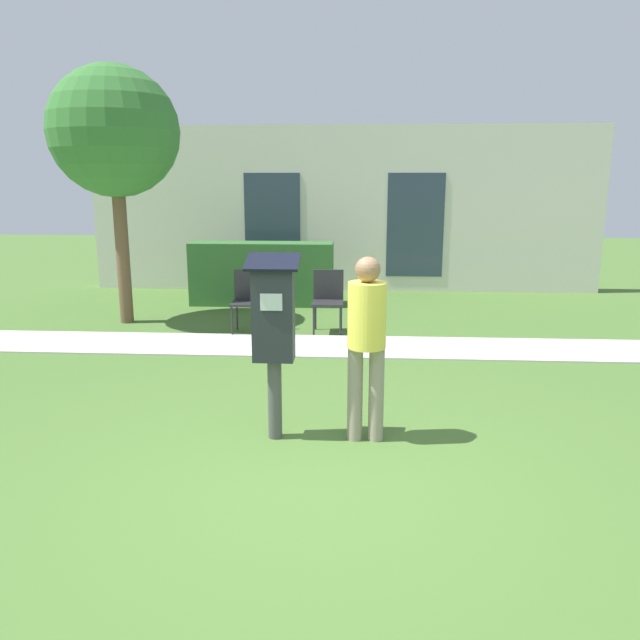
{
  "coord_description": "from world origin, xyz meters",
  "views": [
    {
      "loc": [
        0.3,
        -4.22,
        2.2
      ],
      "look_at": [
        -0.01,
        0.81,
        1.05
      ],
      "focal_mm": 35.0,
      "sensor_mm": 36.0,
      "label": 1
    }
  ],
  "objects": [
    {
      "name": "person_standing",
      "position": [
        0.38,
        0.81,
        0.93
      ],
      "size": [
        0.32,
        0.32,
        1.58
      ],
      "rotation": [
        0.0,
        0.0,
        0.48
      ],
      "color": "gray",
      "rests_on": "ground"
    },
    {
      "name": "hedge_row",
      "position": [
        -1.4,
        6.63,
        0.55
      ],
      "size": [
        2.51,
        0.6,
        1.1
      ],
      "color": "#33662D",
      "rests_on": "ground"
    },
    {
      "name": "building_facade",
      "position": [
        0.0,
        8.23,
        1.6
      ],
      "size": [
        10.0,
        0.26,
        3.2
      ],
      "color": "silver",
      "rests_on": "ground"
    },
    {
      "name": "tree",
      "position": [
        -3.29,
        5.08,
        2.84
      ],
      "size": [
        1.9,
        1.9,
        3.82
      ],
      "color": "brown",
      "rests_on": "ground"
    },
    {
      "name": "sidewalk",
      "position": [
        0.0,
        3.8,
        0.01
      ],
      "size": [
        12.0,
        1.1,
        0.02
      ],
      "color": "beige",
      "rests_on": "ground"
    },
    {
      "name": "parking_meter",
      "position": [
        -0.4,
        0.8,
        1.02
      ],
      "size": [
        0.44,
        0.31,
        1.59
      ],
      "color": "#4C4C4C",
      "rests_on": "ground"
    },
    {
      "name": "outdoor_chair_left",
      "position": [
        -1.29,
        4.6,
        0.53
      ],
      "size": [
        0.44,
        0.44,
        0.9
      ],
      "rotation": [
        0.0,
        0.0,
        -0.11
      ],
      "color": "#262628",
      "rests_on": "ground"
    },
    {
      "name": "ground_plane",
      "position": [
        0.0,
        0.0,
        0.0
      ],
      "size": [
        40.0,
        40.0,
        0.0
      ],
      "primitive_type": "plane",
      "color": "#476B2D"
    },
    {
      "name": "outdoor_chair_middle",
      "position": [
        -0.13,
        4.67,
        0.53
      ],
      "size": [
        0.44,
        0.44,
        0.9
      ],
      "rotation": [
        0.0,
        0.0,
        0.06
      ],
      "color": "#262628",
      "rests_on": "ground"
    }
  ]
}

